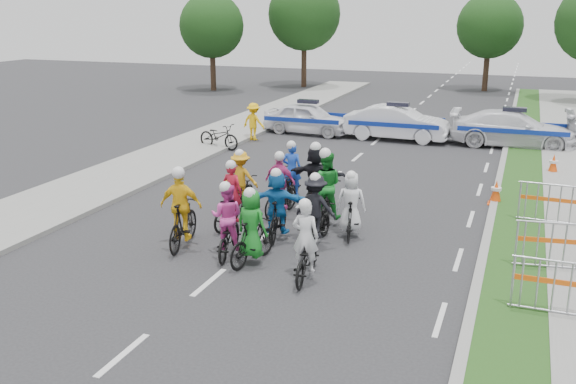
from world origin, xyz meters
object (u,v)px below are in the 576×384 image
(barrier_2, at_px, (559,206))
(tree_3, at_px, (304,14))
(rider_8, at_px, (325,196))
(rider_5, at_px, (277,209))
(rider_0, at_px, (306,252))
(barrier_0, at_px, (570,292))
(rider_11, at_px, (316,184))
(rider_1, at_px, (252,234))
(rider_6, at_px, (233,205))
(barrier_1, at_px, (564,249))
(rider_4, at_px, (316,216))
(cone_1, at_px, (553,165))
(police_car_2, at_px, (513,129))
(tree_4, at_px, (490,26))
(rider_10, at_px, (241,186))
(rider_7, at_px, (351,211))
(rider_2, at_px, (228,228))
(police_car_1, at_px, (397,123))
(police_car_0, at_px, (308,118))
(tree_0, at_px, (212,26))
(rider_9, at_px, (281,191))
(cone_0, at_px, (496,193))
(parked_bike, at_px, (219,136))
(rider_12, at_px, (292,181))
(marshal_hiviz, at_px, (254,122))
(rider_3, at_px, (182,216))

(barrier_2, distance_m, tree_3, 30.62)
(rider_8, bearing_deg, rider_5, 50.88)
(rider_0, distance_m, barrier_2, 7.16)
(rider_0, distance_m, barrier_0, 4.93)
(rider_8, relative_size, rider_11, 1.05)
(rider_8, height_order, barrier_0, rider_8)
(rider_1, xyz_separation_m, barrier_0, (6.28, -0.53, -0.12))
(rider_6, relative_size, barrier_1, 0.89)
(rider_1, bearing_deg, barrier_1, -153.56)
(barrier_0, bearing_deg, rider_8, 147.28)
(rider_4, relative_size, rider_11, 0.89)
(cone_1, bearing_deg, rider_4, -121.20)
(police_car_2, xyz_separation_m, tree_4, (-2.28, 17.96, 3.48))
(rider_10, distance_m, rider_11, 2.06)
(rider_1, relative_size, rider_10, 1.01)
(rider_0, bearing_deg, rider_7, -99.95)
(rider_6, bearing_deg, barrier_0, 170.40)
(rider_2, bearing_deg, cone_1, -135.45)
(rider_0, relative_size, police_car_1, 0.41)
(rider_0, distance_m, rider_1, 1.41)
(rider_4, height_order, barrier_2, rider_4)
(police_car_0, xyz_separation_m, tree_0, (-10.78, 12.23, 3.52))
(rider_10, height_order, barrier_2, rider_10)
(rider_8, height_order, rider_11, rider_8)
(rider_6, bearing_deg, rider_1, 133.34)
(cone_1, bearing_deg, rider_6, -132.41)
(rider_6, bearing_deg, rider_7, -164.83)
(police_car_1, relative_size, tree_0, 0.68)
(rider_5, xyz_separation_m, tree_0, (-14.38, 25.14, 3.44))
(rider_9, relative_size, cone_0, 2.52)
(rider_1, bearing_deg, tree_0, -50.43)
(police_car_1, bearing_deg, rider_7, -172.33)
(rider_9, bearing_deg, rider_6, 68.04)
(police_car_1, bearing_deg, rider_8, -176.25)
(barrier_0, bearing_deg, parked_bike, 138.32)
(rider_12, height_order, police_car_2, rider_12)
(rider_8, xyz_separation_m, marshal_hiviz, (-6.00, 9.31, 0.03))
(rider_4, xyz_separation_m, rider_5, (-0.96, 0.01, 0.06))
(police_car_2, bearing_deg, rider_3, 153.98)
(barrier_2, xyz_separation_m, tree_3, (-15.70, 25.93, 4.33))
(rider_7, bearing_deg, rider_5, 16.05)
(police_car_2, relative_size, tree_4, 0.77)
(rider_0, distance_m, tree_3, 33.21)
(rider_4, height_order, barrier_0, rider_4)
(rider_8, distance_m, tree_4, 29.95)
(rider_2, relative_size, barrier_2, 0.89)
(rider_5, height_order, barrier_0, rider_5)
(rider_12, height_order, marshal_hiviz, rider_12)
(barrier_0, distance_m, tree_3, 35.26)
(rider_11, relative_size, marshal_hiviz, 1.27)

